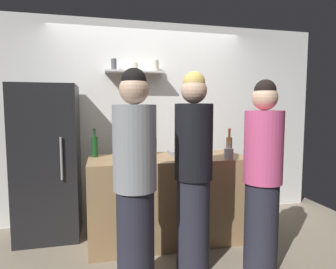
{
  "coord_description": "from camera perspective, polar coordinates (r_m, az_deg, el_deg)",
  "views": [
    {
      "loc": [
        -0.62,
        -2.54,
        1.48
      ],
      "look_at": [
        0.09,
        0.49,
        1.19
      ],
      "focal_mm": 30.35,
      "sensor_mm": 36.0,
      "label": 1
    }
  ],
  "objects": [
    {
      "name": "ground_plane",
      "position": [
        3.01,
        0.5,
        -24.18
      ],
      "size": [
        5.28,
        5.28,
        0.0
      ],
      "primitive_type": "plane",
      "color": "gray"
    },
    {
      "name": "back_wall_assembly",
      "position": [
        3.85,
        -3.9,
        2.67
      ],
      "size": [
        4.8,
        0.32,
        2.6
      ],
      "color": "white",
      "rests_on": "ground"
    },
    {
      "name": "refrigerator",
      "position": [
        3.5,
        -22.98,
        -5.15
      ],
      "size": [
        0.68,
        0.59,
        1.74
      ],
      "color": "black",
      "rests_on": "ground"
    },
    {
      "name": "counter",
      "position": [
        3.28,
        0.0,
        -12.64
      ],
      "size": [
        1.73,
        0.72,
        0.94
      ],
      "primitive_type": "cube",
      "color": "#9E7A51",
      "rests_on": "ground"
    },
    {
      "name": "baking_pan",
      "position": [
        3.32,
        3.09,
        -3.61
      ],
      "size": [
        0.34,
        0.24,
        0.05
      ],
      "primitive_type": "cube",
      "color": "gray",
      "rests_on": "counter"
    },
    {
      "name": "utensil_holder",
      "position": [
        3.09,
        12.11,
        -3.77
      ],
      "size": [
        0.1,
        0.1,
        0.21
      ],
      "color": "#B2B2B7",
      "rests_on": "counter"
    },
    {
      "name": "wine_bottle_green_glass",
      "position": [
        3.25,
        -14.51,
        -2.25
      ],
      "size": [
        0.07,
        0.07,
        0.31
      ],
      "color": "#19471E",
      "rests_on": "counter"
    },
    {
      "name": "wine_bottle_amber_glass",
      "position": [
        3.56,
        12.18,
        -1.82
      ],
      "size": [
        0.07,
        0.07,
        0.29
      ],
      "color": "#472814",
      "rests_on": "counter"
    },
    {
      "name": "wine_bottle_dark_glass",
      "position": [
        3.25,
        -6.37,
        -2.24
      ],
      "size": [
        0.07,
        0.07,
        0.3
      ],
      "color": "black",
      "rests_on": "counter"
    },
    {
      "name": "wine_bottle_pale_glass",
      "position": [
        3.05,
        4.89,
        -2.85
      ],
      "size": [
        0.07,
        0.07,
        0.29
      ],
      "color": "#B2BFB2",
      "rests_on": "counter"
    },
    {
      "name": "water_bottle_plastic",
      "position": [
        3.35,
        -3.06,
        -2.18
      ],
      "size": [
        0.1,
        0.1,
        0.23
      ],
      "color": "silver",
      "rests_on": "counter"
    },
    {
      "name": "person_blonde",
      "position": [
        2.58,
        5.11,
        -7.61
      ],
      "size": [
        0.34,
        0.34,
        1.8
      ],
      "rotation": [
        0.0,
        0.0,
        1.7
      ],
      "color": "#262633",
      "rests_on": "ground"
    },
    {
      "name": "person_pink_top",
      "position": [
        2.71,
        18.44,
        -8.17
      ],
      "size": [
        0.34,
        0.34,
        1.73
      ],
      "rotation": [
        0.0,
        0.0,
        2.55
      ],
      "color": "#262633",
      "rests_on": "ground"
    },
    {
      "name": "person_grey_hoodie",
      "position": [
        2.27,
        -6.64,
        -9.65
      ],
      "size": [
        0.34,
        0.34,
        1.79
      ],
      "rotation": [
        0.0,
        0.0,
        1.26
      ],
      "color": "#262633",
      "rests_on": "ground"
    }
  ]
}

